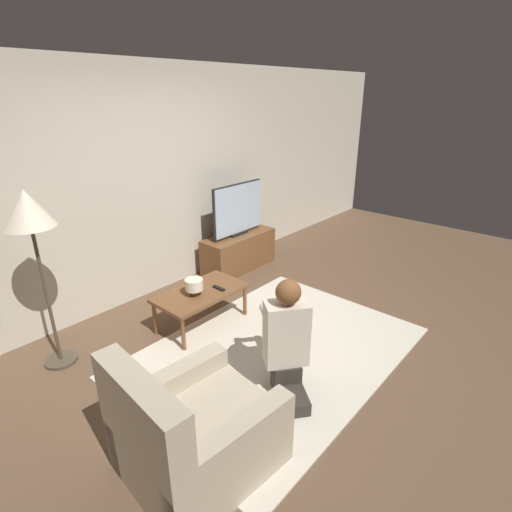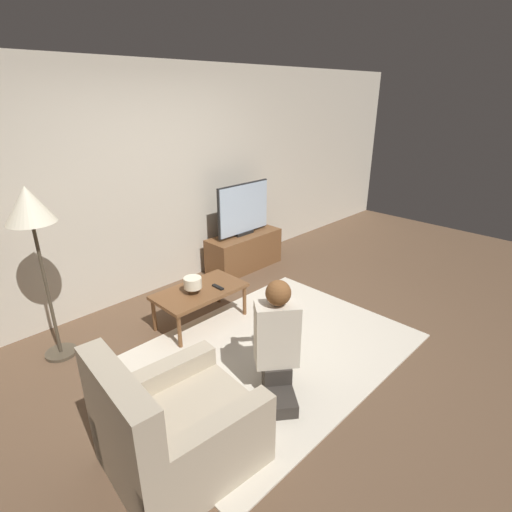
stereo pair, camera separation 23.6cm
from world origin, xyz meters
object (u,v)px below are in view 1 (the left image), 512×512
object	(u,v)px
coffee_table	(201,295)
table_lamp	(194,286)
person_kneeling	(287,337)
armchair	(195,435)
floor_lamp	(29,219)
tv	(238,209)

from	to	relation	value
coffee_table	table_lamp	distance (m)	0.17
person_kneeling	table_lamp	xyz separation A→B (m)	(0.12, 1.24, -0.01)
armchair	person_kneeling	xyz separation A→B (m)	(0.98, 0.02, 0.22)
coffee_table	floor_lamp	xyz separation A→B (m)	(-1.27, 0.50, 1.00)
tv	floor_lamp	xyz separation A→B (m)	(-2.58, -0.21, 0.51)
coffee_table	table_lamp	size ratio (longest dim) A/B	5.17
floor_lamp	person_kneeling	xyz separation A→B (m)	(1.05, -1.75, -0.85)
tv	person_kneeling	world-z (taller)	tv
coffee_table	person_kneeling	xyz separation A→B (m)	(-0.21, -1.25, 0.15)
coffee_table	table_lamp	world-z (taller)	table_lamp
tv	coffee_table	bearing A→B (deg)	-151.46
coffee_table	floor_lamp	size ratio (longest dim) A/B	0.58
table_lamp	person_kneeling	bearing A→B (deg)	-95.63
person_kneeling	floor_lamp	bearing A→B (deg)	-21.17
person_kneeling	table_lamp	bearing A→B (deg)	-57.81
tv	coffee_table	xyz separation A→B (m)	(-1.31, -0.71, -0.49)
armchair	tv	bearing A→B (deg)	-46.58
floor_lamp	armchair	world-z (taller)	floor_lamp
coffee_table	person_kneeling	bearing A→B (deg)	-99.60
armchair	floor_lamp	bearing A→B (deg)	7.47
tv	floor_lamp	size ratio (longest dim) A/B	0.55
coffee_table	tv	bearing A→B (deg)	28.54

